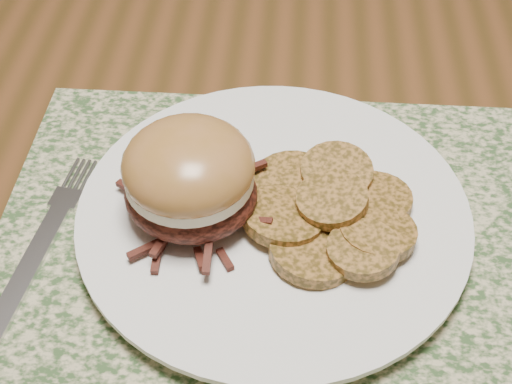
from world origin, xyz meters
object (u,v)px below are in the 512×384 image
dinner_plate (273,216)px  pork_sandwich (189,177)px  dining_table (484,115)px  fork (41,245)px

dinner_plate → pork_sandwich: (-0.06, -0.01, 0.04)m
dining_table → fork: size_ratio=8.54×
dining_table → fork: fork is taller
pork_sandwich → fork: bearing=-147.0°
dining_table → dinner_plate: bearing=-131.2°
dining_table → dinner_plate: size_ratio=5.77×
dinner_plate → pork_sandwich: 0.07m
pork_sandwich → dining_table: bearing=61.1°
dining_table → dinner_plate: 0.32m
pork_sandwich → fork: size_ratio=0.65×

